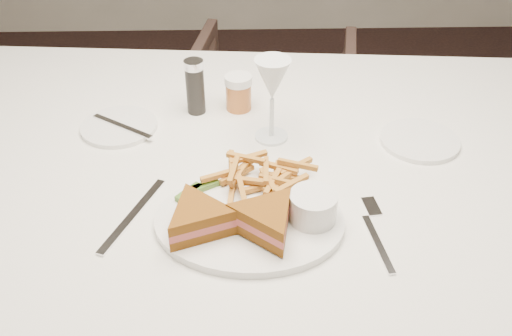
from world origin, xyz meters
The scene contains 3 objects.
table centered at (-0.36, 0.02, 0.38)m, with size 1.60×1.07×0.75m, color silver.
chair_far centered at (-0.28, 1.01, 0.30)m, with size 0.59×0.55×0.61m, color #49342D.
table_setting centered at (-0.37, -0.02, 0.79)m, with size 0.78×0.63×0.18m.
Camera 1 is at (-0.38, -0.84, 1.40)m, focal length 40.00 mm.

